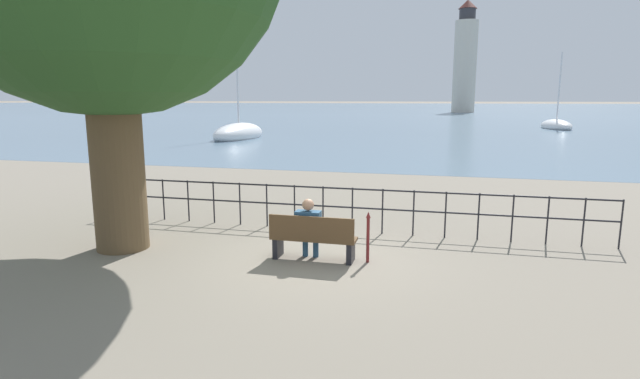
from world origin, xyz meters
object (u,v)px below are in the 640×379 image
seated_person_left (309,226)px  sailboat_2 (239,134)px  closed_umbrella (368,234)px  harbor_lighthouse (465,61)px  sailboat_0 (556,126)px  park_bench (313,239)px

seated_person_left → sailboat_2: bearing=115.7°
seated_person_left → closed_umbrella: (1.15, 0.06, -0.11)m
closed_umbrella → harbor_lighthouse: harbor_lighthouse is taller
sailboat_0 → sailboat_2: (-26.56, -19.54, 0.06)m
closed_umbrella → harbor_lighthouse: (4.86, 108.20, 10.63)m
park_bench → closed_umbrella: 1.06m
park_bench → harbor_lighthouse: 109.03m
park_bench → sailboat_2: size_ratio=0.18×
park_bench → harbor_lighthouse: bearing=86.9°
seated_person_left → harbor_lighthouse: harbor_lighthouse is taller
park_bench → sailboat_2: bearing=115.8°
closed_umbrella → sailboat_2: bearing=117.7°
closed_umbrella → sailboat_2: size_ratio=0.11×
harbor_lighthouse → seated_person_left: bearing=-93.2°
closed_umbrella → sailboat_0: bearing=75.2°
harbor_lighthouse → sailboat_0: bearing=-83.1°
park_bench → seated_person_left: 0.27m
sailboat_0 → seated_person_left: bearing=-115.7°
park_bench → sailboat_0: 48.66m
closed_umbrella → seated_person_left: bearing=-176.8°
seated_person_left → sailboat_2: sailboat_2 is taller
closed_umbrella → sailboat_0: (12.32, 46.65, -0.25)m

